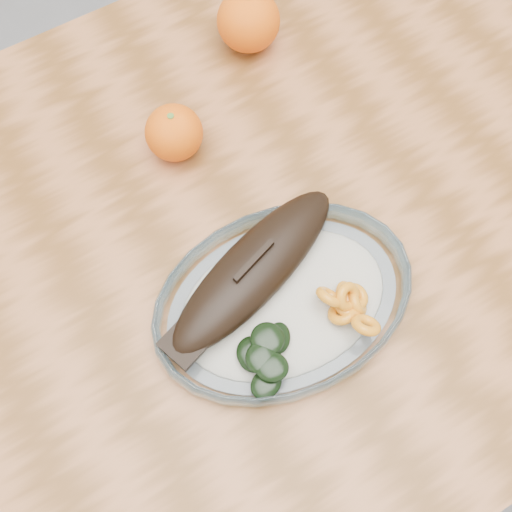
{
  "coord_description": "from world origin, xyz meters",
  "views": [
    {
      "loc": [
        -0.16,
        -0.29,
        1.44
      ],
      "look_at": [
        -0.02,
        -0.04,
        0.77
      ],
      "focal_mm": 45.0,
      "sensor_mm": 36.0,
      "label": 1
    }
  ],
  "objects_px": {
    "plated_meal": "(282,298)",
    "orange_left": "(174,133)",
    "dining_table": "(250,259)",
    "orange_right": "(248,21)"
  },
  "relations": [
    {
      "from": "plated_meal",
      "to": "orange_left",
      "type": "bearing_deg",
      "value": 97.17
    },
    {
      "from": "dining_table",
      "to": "plated_meal",
      "type": "relative_size",
      "value": 2.05
    },
    {
      "from": "dining_table",
      "to": "plated_meal",
      "type": "bearing_deg",
      "value": -99.5
    },
    {
      "from": "plated_meal",
      "to": "orange_right",
      "type": "relative_size",
      "value": 7.03
    },
    {
      "from": "plated_meal",
      "to": "orange_right",
      "type": "xyz_separation_m",
      "value": [
        0.16,
        0.34,
        0.02
      ]
    },
    {
      "from": "dining_table",
      "to": "plated_meal",
      "type": "distance_m",
      "value": 0.16
    },
    {
      "from": "dining_table",
      "to": "orange_left",
      "type": "xyz_separation_m",
      "value": [
        -0.02,
        0.14,
        0.13
      ]
    },
    {
      "from": "orange_left",
      "to": "orange_right",
      "type": "relative_size",
      "value": 0.85
    },
    {
      "from": "dining_table",
      "to": "orange_left",
      "type": "bearing_deg",
      "value": 99.29
    },
    {
      "from": "plated_meal",
      "to": "orange_right",
      "type": "height_order",
      "value": "orange_right"
    }
  ]
}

